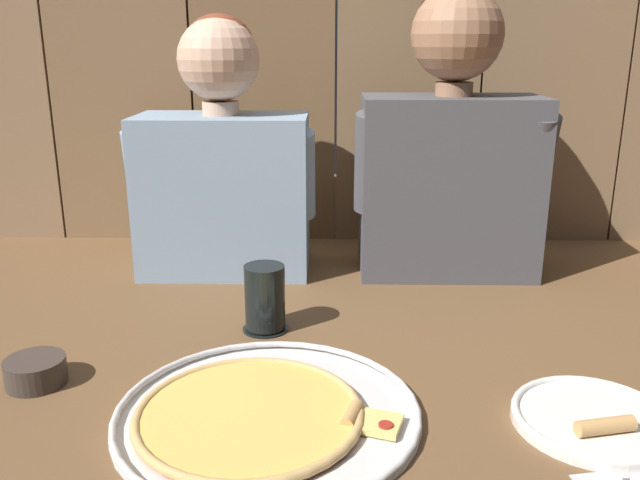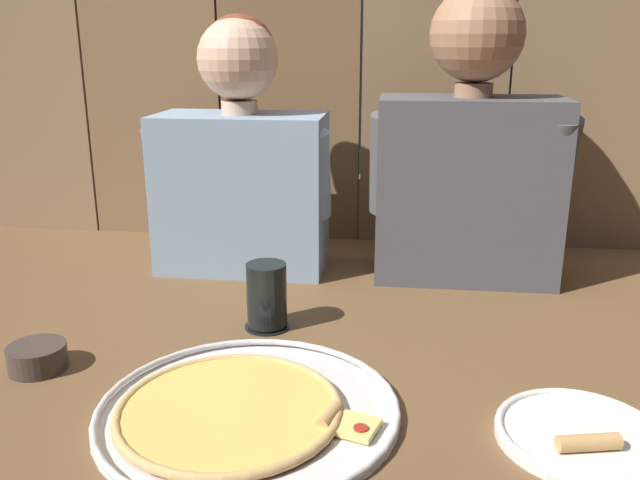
% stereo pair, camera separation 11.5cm
% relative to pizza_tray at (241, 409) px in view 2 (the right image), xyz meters
% --- Properties ---
extents(ground_plane, '(3.20, 3.20, 0.00)m').
position_rel_pizza_tray_xyz_m(ground_plane, '(0.11, 0.18, -0.01)').
color(ground_plane, brown).
extents(pizza_tray, '(0.44, 0.44, 0.03)m').
position_rel_pizza_tray_xyz_m(pizza_tray, '(0.00, 0.00, 0.00)').
color(pizza_tray, silver).
rests_on(pizza_tray, ground).
extents(dinner_plate, '(0.23, 0.23, 0.03)m').
position_rel_pizza_tray_xyz_m(dinner_plate, '(0.47, -0.01, -0.00)').
color(dinner_plate, white).
rests_on(dinner_plate, ground).
extents(drinking_glass, '(0.09, 0.09, 0.12)m').
position_rel_pizza_tray_xyz_m(drinking_glass, '(-0.02, 0.30, 0.05)').
color(drinking_glass, black).
rests_on(drinking_glass, ground).
extents(dipping_bowl, '(0.09, 0.09, 0.04)m').
position_rel_pizza_tray_xyz_m(dipping_bowl, '(-0.36, 0.10, 0.01)').
color(dipping_bowl, '#3D332D').
rests_on(dipping_bowl, ground).
extents(diner_left, '(0.42, 0.21, 0.57)m').
position_rel_pizza_tray_xyz_m(diner_left, '(-0.14, 0.64, 0.25)').
color(diner_left, '#849EB7').
rests_on(diner_left, ground).
extents(diner_right, '(0.43, 0.21, 0.63)m').
position_rel_pizza_tray_xyz_m(diner_right, '(0.36, 0.64, 0.29)').
color(diner_right, '#4C4C51').
rests_on(diner_right, ground).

